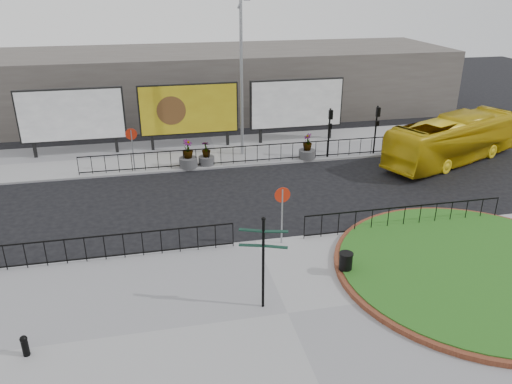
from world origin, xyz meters
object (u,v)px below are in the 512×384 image
object	(u,v)px
lamp_post	(242,77)
bus	(453,140)
billboard_mid	(189,109)
fingerpost_sign	(263,254)
bollard	(25,345)
planter_b	(206,156)
planter_c	(307,149)
litter_bin	(346,263)
planter_a	(188,157)

from	to	relation	value
lamp_post	bus	xyz separation A→B (m)	(11.98, -3.69, -3.44)
billboard_mid	lamp_post	xyz separation A→B (m)	(3.01, -1.97, 2.23)
fingerpost_sign	bollard	xyz separation A→B (m)	(-7.22, -0.84, -1.63)
planter_b	planter_c	size ratio (longest dim) A/B	0.92
fingerpost_sign	litter_bin	distance (m)	3.97
litter_bin	planter_a	xyz separation A→B (m)	(-4.66, 12.56, 0.15)
planter_c	billboard_mid	bearing A→B (deg)	151.85
planter_b	bollard	bearing A→B (deg)	-115.31
lamp_post	planter_c	xyz separation A→B (m)	(3.67, -1.60, -4.14)
bus	planter_a	world-z (taller)	bus
billboard_mid	lamp_post	distance (m)	4.23
bollard	litter_bin	world-z (taller)	litter_bin
lamp_post	fingerpost_sign	bearing A→B (deg)	-98.15
planter_c	litter_bin	bearing A→B (deg)	-101.15
lamp_post	litter_bin	xyz separation A→B (m)	(1.19, -14.16, -4.27)
bus	planter_b	world-z (taller)	bus
billboard_mid	planter_b	bearing A→B (deg)	-79.89
lamp_post	bollard	distance (m)	19.34
litter_bin	planter_b	bearing A→B (deg)	105.77
billboard_mid	planter_c	world-z (taller)	billboard_mid
bollard	bus	bearing A→B (deg)	30.51
bollard	planter_a	distance (m)	15.88
litter_bin	planter_c	xyz separation A→B (m)	(2.48, 12.56, 0.13)
lamp_post	planter_a	bearing A→B (deg)	-155.25
fingerpost_sign	bus	size ratio (longest dim) A/B	0.33
fingerpost_sign	planter_a	distance (m)	13.99
lamp_post	bus	world-z (taller)	lamp_post
litter_bin	bus	xyz separation A→B (m)	(10.79, 10.47, 0.83)
bus	planter_c	size ratio (longest dim) A/B	6.46
bollard	lamp_post	bearing A→B (deg)	59.94
litter_bin	bus	size ratio (longest dim) A/B	0.09
bollard	planter_a	size ratio (longest dim) A/B	0.42
lamp_post	litter_bin	distance (m)	14.84
billboard_mid	planter_c	distance (m)	7.81
fingerpost_sign	bollard	size ratio (longest dim) A/B	4.87
planter_c	lamp_post	bearing A→B (deg)	156.44
fingerpost_sign	lamp_post	bearing A→B (deg)	103.79
planter_b	litter_bin	bearing A→B (deg)	-74.23
fingerpost_sign	planter_a	size ratio (longest dim) A/B	2.04
bollard	planter_b	xyz separation A→B (m)	(7.04, 14.89, 0.14)
litter_bin	planter_b	world-z (taller)	planter_b
litter_bin	bus	bearing A→B (deg)	44.14
fingerpost_sign	litter_bin	xyz separation A→B (m)	(3.41, 1.31, -1.57)
billboard_mid	fingerpost_sign	distance (m)	17.46
billboard_mid	fingerpost_sign	xyz separation A→B (m)	(0.79, -17.44, -0.48)
billboard_mid	lamp_post	size ratio (longest dim) A/B	0.67
lamp_post	fingerpost_sign	distance (m)	15.86
litter_bin	lamp_post	bearing A→B (deg)	94.82
lamp_post	planter_a	distance (m)	5.62
fingerpost_sign	planter_a	xyz separation A→B (m)	(-1.26, 13.87, -1.41)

